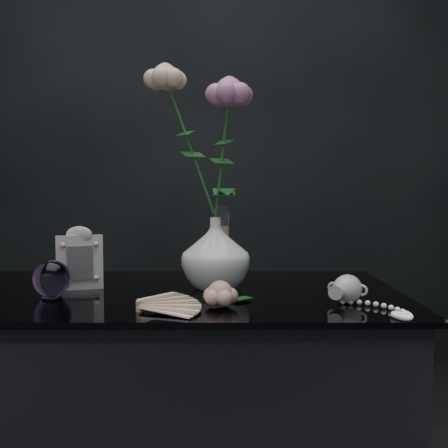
{
  "coord_description": "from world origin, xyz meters",
  "views": [
    {
      "loc": [
        0.11,
        -1.16,
        1.0
      ],
      "look_at": [
        0.12,
        0.0,
        0.92
      ],
      "focal_mm": 42.0,
      "sensor_mm": 36.0,
      "label": 1
    }
  ],
  "objects_px": {
    "paperweight": "(52,279)",
    "pearl_jar": "(347,288)",
    "vase": "(216,253)",
    "picture_frame": "(80,258)",
    "wine_glass": "(219,245)",
    "loose_rose": "(220,294)"
  },
  "relations": [
    {
      "from": "paperweight",
      "to": "pearl_jar",
      "type": "bearing_deg",
      "value": -4.85
    },
    {
      "from": "vase",
      "to": "picture_frame",
      "type": "bearing_deg",
      "value": -178.78
    },
    {
      "from": "picture_frame",
      "to": "paperweight",
      "type": "distance_m",
      "value": 0.1
    },
    {
      "from": "wine_glass",
      "to": "picture_frame",
      "type": "height_order",
      "value": "wine_glass"
    },
    {
      "from": "wine_glass",
      "to": "paperweight",
      "type": "bearing_deg",
      "value": -155.71
    },
    {
      "from": "vase",
      "to": "loose_rose",
      "type": "bearing_deg",
      "value": -86.45
    },
    {
      "from": "wine_glass",
      "to": "pearl_jar",
      "type": "relative_size",
      "value": 0.88
    },
    {
      "from": "vase",
      "to": "loose_rose",
      "type": "distance_m",
      "value": 0.2
    },
    {
      "from": "vase",
      "to": "picture_frame",
      "type": "height_order",
      "value": "vase"
    },
    {
      "from": "loose_rose",
      "to": "pearl_jar",
      "type": "height_order",
      "value": "pearl_jar"
    },
    {
      "from": "vase",
      "to": "pearl_jar",
      "type": "relative_size",
      "value": 0.78
    },
    {
      "from": "picture_frame",
      "to": "pearl_jar",
      "type": "xyz_separation_m",
      "value": [
        0.6,
        -0.14,
        -0.04
      ]
    },
    {
      "from": "picture_frame",
      "to": "wine_glass",
      "type": "bearing_deg",
      "value": -4.65
    },
    {
      "from": "picture_frame",
      "to": "paperweight",
      "type": "height_order",
      "value": "picture_frame"
    },
    {
      "from": "vase",
      "to": "loose_rose",
      "type": "height_order",
      "value": "vase"
    },
    {
      "from": "paperweight",
      "to": "pearl_jar",
      "type": "xyz_separation_m",
      "value": [
        0.64,
        -0.05,
        -0.01
      ]
    },
    {
      "from": "vase",
      "to": "wine_glass",
      "type": "distance_m",
      "value": 0.07
    },
    {
      "from": "pearl_jar",
      "to": "loose_rose",
      "type": "bearing_deg",
      "value": -143.55
    },
    {
      "from": "wine_glass",
      "to": "vase",
      "type": "bearing_deg",
      "value": -97.21
    },
    {
      "from": "wine_glass",
      "to": "picture_frame",
      "type": "distance_m",
      "value": 0.34
    },
    {
      "from": "vase",
      "to": "paperweight",
      "type": "bearing_deg",
      "value": -165.08
    },
    {
      "from": "loose_rose",
      "to": "pearl_jar",
      "type": "relative_size",
      "value": 0.72
    }
  ]
}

